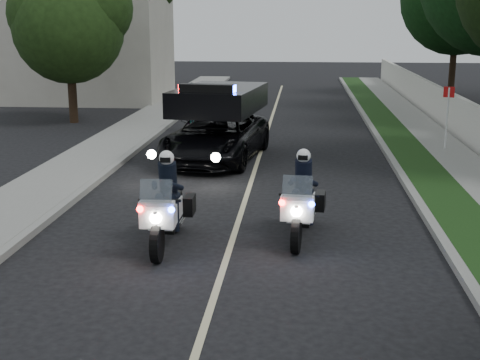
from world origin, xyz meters
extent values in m
plane|color=black|center=(0.00, 0.00, 0.00)|extent=(120.00, 120.00, 0.00)
cube|color=gray|center=(4.10, 10.00, 0.07)|extent=(0.20, 60.00, 0.15)
cube|color=#193814|center=(4.80, 10.00, 0.08)|extent=(1.20, 60.00, 0.16)
cube|color=gray|center=(6.10, 10.00, 0.08)|extent=(1.40, 60.00, 0.16)
cube|color=gray|center=(-4.10, 10.00, 0.07)|extent=(0.20, 60.00, 0.15)
cube|color=gray|center=(-5.20, 10.00, 0.08)|extent=(2.00, 60.00, 0.16)
cube|color=#A8A396|center=(-10.00, 26.00, 3.50)|extent=(8.00, 6.00, 7.00)
cube|color=#BFB78C|center=(0.00, 10.00, 0.00)|extent=(0.12, 50.00, 0.01)
imported|color=black|center=(-1.29, 11.38, 0.00)|extent=(3.18, 5.67, 2.62)
imported|color=black|center=(-2.93, 16.55, 0.00)|extent=(0.79, 1.93, 0.98)
imported|color=black|center=(-2.93, 16.55, 0.00)|extent=(0.64, 0.45, 1.71)
camera|label=1|loc=(1.31, -8.37, 4.26)|focal=48.84mm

